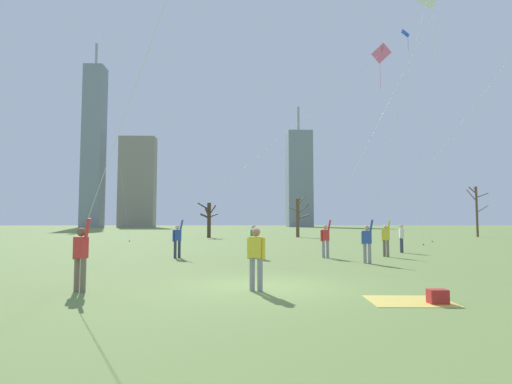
% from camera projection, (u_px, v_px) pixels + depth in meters
% --- Properties ---
extents(ground_plane, '(400.00, 400.00, 0.00)m').
position_uv_depth(ground_plane, '(264.00, 287.00, 11.35)').
color(ground_plane, olive).
extents(kite_flyer_foreground_left_pink, '(12.09, 3.00, 12.16)m').
position_uv_depth(kite_flyer_foreground_left_pink, '(217.00, 203.00, 21.05)').
color(kite_flyer_foreground_left_pink, '#33384C').
rests_on(kite_flyer_foreground_left_pink, ground).
extents(kite_flyer_midfield_left_teal, '(11.36, 5.42, 20.23)m').
position_uv_depth(kite_flyer_midfield_left_teal, '(348.00, 193.00, 21.40)').
color(kite_flyer_midfield_left_teal, gray).
rests_on(kite_flyer_midfield_left_teal, ground).
extents(kite_flyer_far_back_orange, '(5.71, 6.94, 11.23)m').
position_uv_depth(kite_flyer_far_back_orange, '(120.00, 144.00, 9.20)').
color(kite_flyer_far_back_orange, '#726656').
rests_on(kite_flyer_far_back_orange, ground).
extents(kite_flyer_midfield_center_white, '(2.31, 3.61, 11.53)m').
position_uv_depth(kite_flyer_midfield_center_white, '(383.00, 179.00, 17.27)').
color(kite_flyer_midfield_center_white, gray).
rests_on(kite_flyer_midfield_center_white, ground).
extents(kite_flyer_foreground_right_red, '(8.86, 9.62, 16.98)m').
position_uv_depth(kite_flyer_foreground_right_red, '(426.00, 183.00, 19.87)').
color(kite_flyer_foreground_right_red, '#726656').
rests_on(kite_flyer_foreground_right_red, ground).
extents(bystander_far_off_by_trees, '(0.46, 0.33, 1.62)m').
position_uv_depth(bystander_far_off_by_trees, '(256.00, 256.00, 10.69)').
color(bystander_far_off_by_trees, gray).
rests_on(bystander_far_off_by_trees, ground).
extents(bystander_watching_nearby, '(0.25, 0.50, 1.62)m').
position_uv_depth(bystander_watching_nearby, '(401.00, 237.00, 23.94)').
color(bystander_watching_nearby, '#33384C').
rests_on(bystander_watching_nearby, ground).
extents(bystander_strolling_midfield, '(0.32, 0.47, 1.62)m').
position_uv_depth(bystander_strolling_midfield, '(254.00, 239.00, 20.59)').
color(bystander_strolling_midfield, '#726656').
rests_on(bystander_strolling_midfield, ground).
extents(distant_kite_high_overhead_blue, '(4.17, 4.52, 17.40)m').
position_uv_depth(distant_kite_high_overhead_blue, '(408.00, 58.00, 33.86)').
color(distant_kite_high_overhead_blue, blue).
rests_on(distant_kite_high_overhead_blue, ground).
extents(picnic_spot, '(1.87, 1.49, 0.31)m').
position_uv_depth(picnic_spot, '(425.00, 298.00, 9.11)').
color(picnic_spot, '#D8BF4C').
rests_on(picnic_spot, ground).
extents(bare_tree_right_of_center, '(2.30, 2.10, 3.94)m').
position_uv_depth(bare_tree_right_of_center, '(209.00, 218.00, 46.56)').
color(bare_tree_right_of_center, '#423326').
rests_on(bare_tree_right_of_center, ground).
extents(bare_tree_far_right_edge, '(1.84, 2.70, 6.00)m').
position_uv_depth(bare_tree_far_right_edge, '(477.00, 209.00, 49.18)').
color(bare_tree_far_right_edge, brown).
rests_on(bare_tree_far_right_edge, ground).
extents(bare_tree_left_of_center, '(2.16, 2.41, 4.76)m').
position_uv_depth(bare_tree_left_of_center, '(298.00, 216.00, 48.16)').
color(bare_tree_left_of_center, brown).
rests_on(bare_tree_left_of_center, ground).
extents(skyline_wide_slab, '(6.23, 6.42, 61.45)m').
position_uv_depth(skyline_wide_slab, '(94.00, 146.00, 136.72)').
color(skyline_wide_slab, gray).
rests_on(skyline_wide_slab, ground).
extents(skyline_short_annex, '(8.50, 11.57, 43.42)m').
position_uv_depth(skyline_short_annex, '(299.00, 180.00, 148.65)').
color(skyline_short_annex, gray).
rests_on(skyline_short_annex, ground).
extents(skyline_slender_spire, '(11.59, 5.27, 29.85)m').
position_uv_depth(skyline_slender_spire, '(137.00, 182.00, 137.01)').
color(skyline_slender_spire, gray).
rests_on(skyline_slender_spire, ground).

